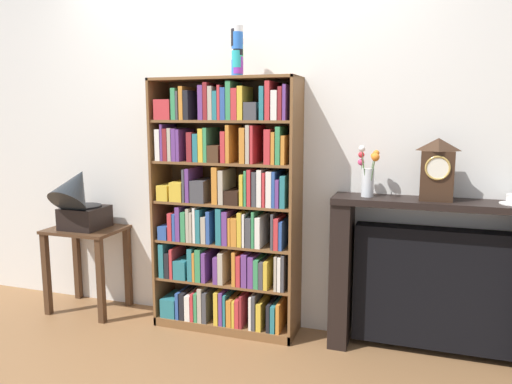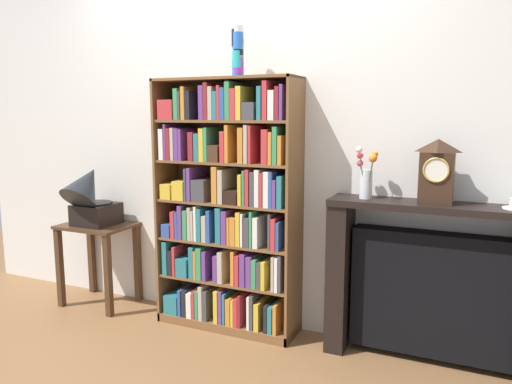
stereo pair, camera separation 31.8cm
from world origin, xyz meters
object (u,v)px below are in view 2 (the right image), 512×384
object	(u,v)px
fireplace_mantel	(433,286)
flower_vase	(366,176)
cup_stack	(238,52)
mantel_clock	(437,171)
gramophone	(90,196)
side_table_left	(98,246)
bookshelf	(227,212)

from	to	relation	value
fireplace_mantel	flower_vase	xyz separation A→B (m)	(-0.40, -0.03, 0.63)
cup_stack	mantel_clock	bearing A→B (deg)	1.32
gramophone	cup_stack	bearing A→B (deg)	4.25
side_table_left	bookshelf	bearing A→B (deg)	2.13
side_table_left	gramophone	world-z (taller)	gramophone
bookshelf	fireplace_mantel	xyz separation A→B (m)	(1.33, 0.05, -0.34)
gramophone	mantel_clock	size ratio (longest dim) A/B	1.43
cup_stack	gramophone	world-z (taller)	cup_stack
bookshelf	flower_vase	size ratio (longest dim) A/B	5.40
mantel_clock	flower_vase	size ratio (longest dim) A/B	1.15
cup_stack	fireplace_mantel	distance (m)	1.85
side_table_left	flower_vase	distance (m)	2.13
flower_vase	mantel_clock	bearing A→B (deg)	-0.12
gramophone	mantel_clock	xyz separation A→B (m)	(2.42, 0.12, 0.29)
side_table_left	mantel_clock	world-z (taller)	mantel_clock
gramophone	mantel_clock	distance (m)	2.44
bookshelf	fireplace_mantel	distance (m)	1.37
mantel_clock	gramophone	bearing A→B (deg)	-177.23
fireplace_mantel	flower_vase	bearing A→B (deg)	-176.31
flower_vase	bookshelf	bearing A→B (deg)	-178.75
gramophone	flower_vase	world-z (taller)	flower_vase
bookshelf	cup_stack	size ratio (longest dim) A/B	5.46
bookshelf	fireplace_mantel	size ratio (longest dim) A/B	1.40
side_table_left	gramophone	distance (m)	0.40
side_table_left	flower_vase	xyz separation A→B (m)	(2.03, 0.06, 0.64)
cup_stack	fireplace_mantel	bearing A→B (deg)	2.55
side_table_left	cup_stack	bearing A→B (deg)	1.54
gramophone	fireplace_mantel	xyz separation A→B (m)	(2.43, 0.14, -0.39)
bookshelf	fireplace_mantel	bearing A→B (deg)	1.99
bookshelf	mantel_clock	distance (m)	1.36
fireplace_mantel	gramophone	bearing A→B (deg)	-176.61
side_table_left	fireplace_mantel	distance (m)	2.43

